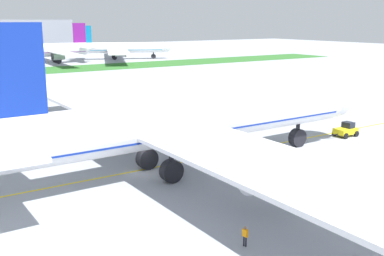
{
  "coord_description": "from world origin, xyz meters",
  "views": [
    {
      "loc": [
        -23.82,
        -47.19,
        17.71
      ],
      "look_at": [
        8.68,
        2.63,
        3.81
      ],
      "focal_mm": 43.21,
      "sensor_mm": 36.0,
      "label": 1
    }
  ],
  "objects_px": {
    "airliner_foreground": "(181,122)",
    "pushback_tug": "(346,130)",
    "parked_airliner_far_outer": "(119,48)",
    "parked_airliner_far_right": "(52,50)",
    "ground_crew_wingwalker_port": "(245,234)"
  },
  "relations": [
    {
      "from": "pushback_tug",
      "to": "ground_crew_wingwalker_port",
      "type": "bearing_deg",
      "value": -151.86
    },
    {
      "from": "airliner_foreground",
      "to": "ground_crew_wingwalker_port",
      "type": "xyz_separation_m",
      "value": [
        -5.8,
        -19.15,
        -4.9
      ]
    },
    {
      "from": "pushback_tug",
      "to": "airliner_foreground",
      "type": "bearing_deg",
      "value": -179.37
    },
    {
      "from": "airliner_foreground",
      "to": "pushback_tug",
      "type": "bearing_deg",
      "value": 0.63
    },
    {
      "from": "airliner_foreground",
      "to": "pushback_tug",
      "type": "relative_size",
      "value": 17.5
    },
    {
      "from": "pushback_tug",
      "to": "parked_airliner_far_right",
      "type": "bearing_deg",
      "value": 90.37
    },
    {
      "from": "ground_crew_wingwalker_port",
      "to": "parked_airliner_far_outer",
      "type": "distance_m",
      "value": 186.7
    },
    {
      "from": "airliner_foreground",
      "to": "parked_airliner_far_outer",
      "type": "height_order",
      "value": "airliner_foreground"
    },
    {
      "from": "pushback_tug",
      "to": "parked_airliner_far_outer",
      "type": "relative_size",
      "value": 0.07
    },
    {
      "from": "airliner_foreground",
      "to": "parked_airliner_far_outer",
      "type": "distance_m",
      "value": 166.72
    },
    {
      "from": "pushback_tug",
      "to": "parked_airliner_far_outer",
      "type": "height_order",
      "value": "parked_airliner_far_outer"
    },
    {
      "from": "ground_crew_wingwalker_port",
      "to": "parked_airliner_far_right",
      "type": "relative_size",
      "value": 0.03
    },
    {
      "from": "parked_airliner_far_right",
      "to": "parked_airliner_far_outer",
      "type": "distance_m",
      "value": 32.8
    },
    {
      "from": "pushback_tug",
      "to": "parked_airliner_far_right",
      "type": "height_order",
      "value": "parked_airliner_far_right"
    },
    {
      "from": "airliner_foreground",
      "to": "parked_airliner_far_outer",
      "type": "bearing_deg",
      "value": 68.09
    }
  ]
}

